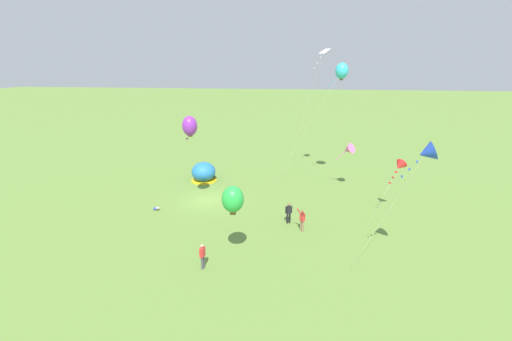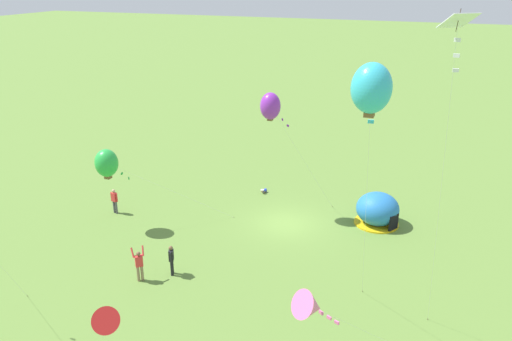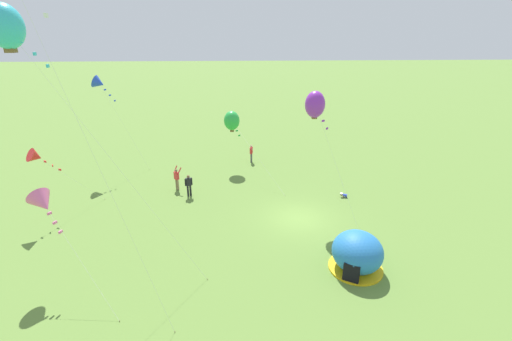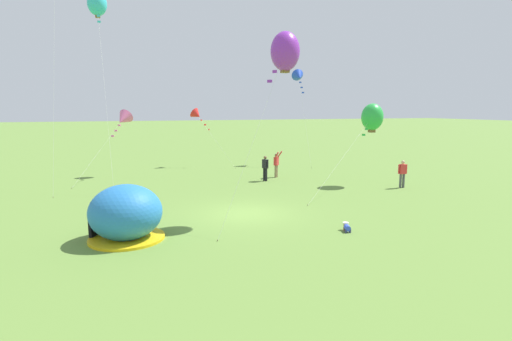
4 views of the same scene
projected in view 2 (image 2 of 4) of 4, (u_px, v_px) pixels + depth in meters
name	position (u px, v px, depth m)	size (l,w,h in m)	color
ground_plane	(286.00, 223.00, 32.02)	(300.00, 300.00, 0.00)	olive
popup_tent	(378.00, 210.00, 31.63)	(2.81, 2.81, 2.10)	#2672BF
toddler_crawling	(264.00, 191.00, 36.39)	(0.36, 0.55, 0.32)	blue
person_flying_kite	(139.00, 264.00, 25.73)	(0.71, 0.69, 1.89)	#8C7251
person_far_back	(114.00, 200.00, 33.05)	(0.58, 0.31, 1.72)	#4C4C51
person_near_tent	(171.00, 259.00, 26.26)	(0.37, 0.55, 1.72)	black
kite_purple	(270.00, 106.00, 30.65)	(4.40, 3.10, 8.20)	silver
kite_pink	(311.00, 307.00, 17.40)	(4.19, 4.80, 4.85)	silver
kite_white	(457.00, 35.00, 15.37)	(1.25, 4.34, 13.98)	silver
kite_cyan	(371.00, 88.00, 15.07)	(1.25, 7.11, 12.52)	silver
kite_red	(105.00, 320.00, 16.35)	(3.35, 3.34, 4.95)	silver
kite_green	(107.00, 163.00, 29.89)	(7.25, 4.69, 5.23)	silver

